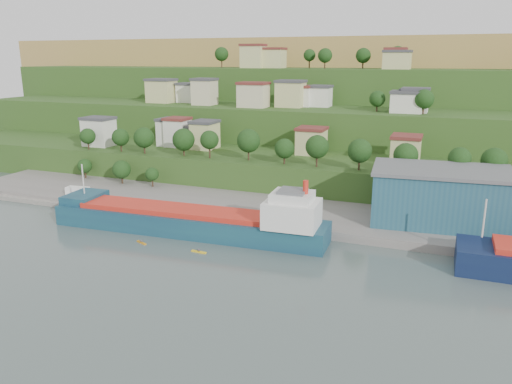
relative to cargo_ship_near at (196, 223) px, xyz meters
The scene contains 10 objects.
ground 12.05m from the cargo_ship_near, 44.73° to the right, with size 500.00×500.00×0.00m, color #465652.
quay 34.64m from the cargo_ship_near, 34.85° to the left, with size 220.00×26.00×4.00m, color slate.
pebble_beach 48.71m from the cargo_ship_near, 163.60° to the left, with size 40.00×18.00×2.40m, color slate.
hillside 160.66m from the cargo_ship_near, 87.03° to the left, with size 360.00×210.81×96.00m.
cargo_ship_near is the anchor object (origin of this frame).
warehouse 56.88m from the cargo_ship_near, 23.65° to the left, with size 32.47×21.50×12.80m.
caravan 45.03m from the cargo_ship_near, 164.90° to the left, with size 6.35×2.65×2.96m, color white.
dinghy 39.07m from the cargo_ship_near, 161.54° to the left, with size 4.44×1.67×0.89m, color silver.
kayak_orange 13.01m from the cargo_ship_near, 130.27° to the right, with size 3.06×1.75×0.78m.
kayak_yellow 11.88m from the cargo_ship_near, 59.33° to the right, with size 3.45×0.85×0.85m.
Camera 1 is at (43.81, -87.81, 39.25)m, focal length 35.00 mm.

